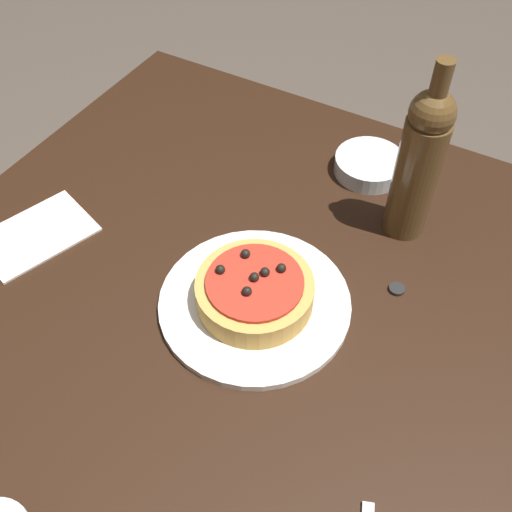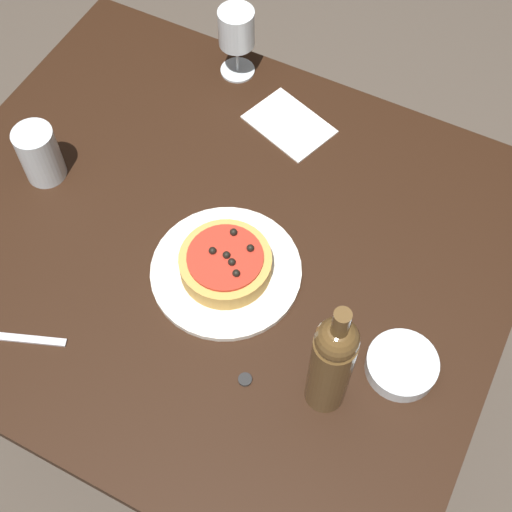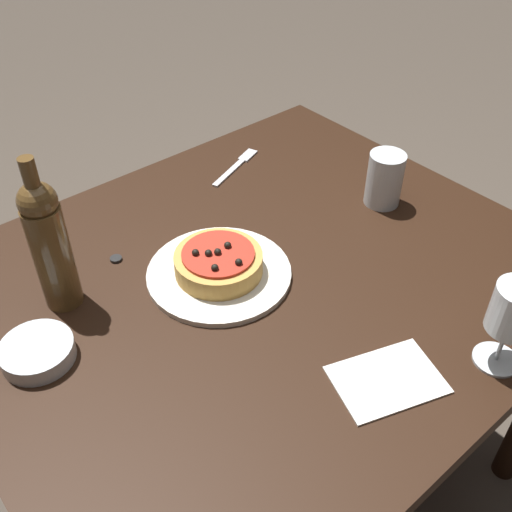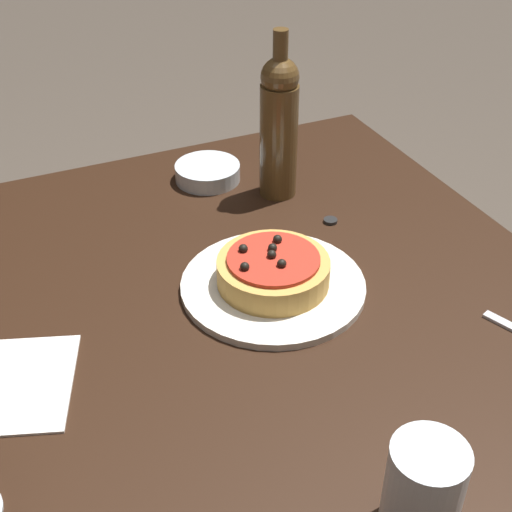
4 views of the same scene
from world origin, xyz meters
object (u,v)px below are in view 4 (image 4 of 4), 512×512
(wine_bottle, at_px, (279,124))
(bottle_cap, at_px, (330,221))
(dining_table, at_px, (260,367))
(pizza, at_px, (273,270))
(water_cup, at_px, (423,492))
(side_bowl, at_px, (208,172))
(dinner_plate, at_px, (273,285))

(wine_bottle, height_order, bottle_cap, wine_bottle)
(dining_table, height_order, wine_bottle, wine_bottle)
(pizza, height_order, bottle_cap, pizza)
(water_cup, relative_size, side_bowl, 0.99)
(dinner_plate, relative_size, water_cup, 2.30)
(pizza, height_order, water_cup, water_cup)
(pizza, height_order, side_bowl, pizza)
(dining_table, distance_m, dinner_plate, 0.13)
(dining_table, xyz_separation_m, water_cup, (-0.37, -0.01, 0.15))
(dinner_plate, distance_m, side_bowl, 0.36)
(water_cup, height_order, side_bowl, water_cup)
(side_bowl, bearing_deg, wine_bottle, -134.12)
(dining_table, relative_size, dinner_plate, 4.05)
(dining_table, height_order, dinner_plate, dinner_plate)
(dinner_plate, height_order, bottle_cap, dinner_plate)
(dinner_plate, distance_m, pizza, 0.03)
(dining_table, height_order, water_cup, water_cup)
(pizza, distance_m, water_cup, 0.44)
(dinner_plate, distance_m, bottle_cap, 0.22)
(dinner_plate, relative_size, side_bowl, 2.28)
(water_cup, distance_m, side_bowl, 0.80)
(dinner_plate, xyz_separation_m, wine_bottle, (0.26, -0.13, 0.13))
(dining_table, relative_size, bottle_cap, 47.62)
(pizza, bearing_deg, water_cup, 174.87)
(wine_bottle, distance_m, side_bowl, 0.19)
(dining_table, distance_m, pizza, 0.15)
(bottle_cap, bearing_deg, pizza, 126.92)
(wine_bottle, distance_m, water_cup, 0.72)
(dinner_plate, xyz_separation_m, bottle_cap, (0.13, -0.17, -0.00))
(wine_bottle, relative_size, water_cup, 2.48)
(pizza, distance_m, wine_bottle, 0.31)
(dinner_plate, bearing_deg, wine_bottle, -26.97)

